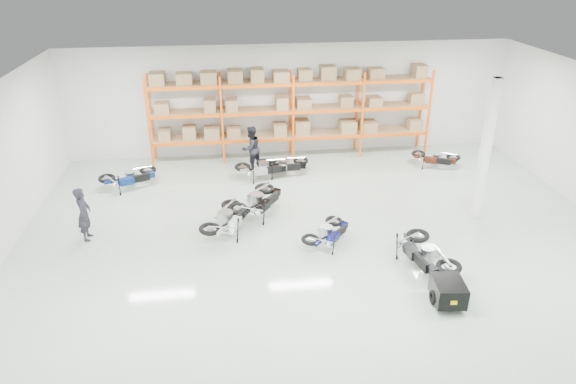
{
  "coord_description": "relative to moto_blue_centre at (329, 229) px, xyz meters",
  "views": [
    {
      "loc": [
        -2.67,
        -13.35,
        7.9
      ],
      "look_at": [
        -0.88,
        0.73,
        1.1
      ],
      "focal_mm": 32.0,
      "sensor_mm": 36.0,
      "label": 1
    }
  ],
  "objects": [
    {
      "name": "moto_touring_right",
      "position": [
        2.33,
        -1.52,
        0.11
      ],
      "size": [
        1.25,
        2.07,
        1.26
      ],
      "primitive_type": null,
      "rotation": [
        0.0,
        -0.09,
        0.15
      ],
      "color": "black",
      "rests_on": "ground"
    },
    {
      "name": "structural_column",
      "position": [
        5.07,
        1.15,
        1.76
      ],
      "size": [
        0.25,
        0.25,
        4.5
      ],
      "primitive_type": "cube",
      "color": "white",
      "rests_on": "ground"
    },
    {
      "name": "person_left",
      "position": [
        -7.07,
        1.22,
        0.34
      ],
      "size": [
        0.41,
        0.62,
        1.66
      ],
      "primitive_type": "imported",
      "rotation": [
        0.0,
        0.0,
        1.6
      ],
      "color": "black",
      "rests_on": "ground"
    },
    {
      "name": "room",
      "position": [
        -0.13,
        0.65,
        1.76
      ],
      "size": [
        18.0,
        18.0,
        18.0
      ],
      "color": "#A5B8A5",
      "rests_on": "ground"
    },
    {
      "name": "person_back",
      "position": [
        -1.88,
        5.9,
        0.39
      ],
      "size": [
        1.08,
        1.04,
        1.75
      ],
      "primitive_type": "imported",
      "rotation": [
        0.0,
        0.0,
        3.78
      ],
      "color": "black",
      "rests_on": "ground"
    },
    {
      "name": "moto_back_b",
      "position": [
        -1.49,
        5.01,
        0.06
      ],
      "size": [
        1.91,
        1.18,
        1.15
      ],
      "primitive_type": null,
      "rotation": [
        0.0,
        -0.09,
        1.75
      ],
      "color": "#9EA1A7",
      "rests_on": "ground"
    },
    {
      "name": "moto_back_d",
      "position": [
        5.35,
        5.22,
        0.01
      ],
      "size": [
        1.8,
        1.37,
        1.04
      ],
      "primitive_type": null,
      "rotation": [
        0.0,
        -0.09,
        1.17
      ],
      "color": "#3B140B",
      "rests_on": "ground"
    },
    {
      "name": "pallet_rack",
      "position": [
        -0.13,
        7.1,
        1.77
      ],
      "size": [
        11.28,
        0.98,
        3.62
      ],
      "color": "#FF5B0D",
      "rests_on": "ground"
    },
    {
      "name": "moto_back_c",
      "position": [
        -0.71,
        5.23,
        0.04
      ],
      "size": [
        1.75,
        0.89,
        1.12
      ],
      "primitive_type": null,
      "rotation": [
        0.0,
        -0.09,
        1.59
      ],
      "color": "black",
      "rests_on": "ground"
    },
    {
      "name": "moto_blue_centre",
      "position": [
        0.0,
        0.0,
        0.0
      ],
      "size": [
        1.65,
        1.71,
        1.03
      ],
      "primitive_type": null,
      "rotation": [
        0.0,
        -0.09,
        2.41
      ],
      "color": "#080B54",
      "rests_on": "ground"
    },
    {
      "name": "moto_silver_left",
      "position": [
        -2.88,
        1.09,
        0.1
      ],
      "size": [
        1.66,
        2.14,
        1.24
      ],
      "primitive_type": null,
      "rotation": [
        0.0,
        -0.09,
        2.71
      ],
      "color": "silver",
      "rests_on": "ground"
    },
    {
      "name": "trailer",
      "position": [
        2.33,
        -3.12,
        -0.11
      ],
      "size": [
        0.81,
        1.54,
        0.63
      ],
      "rotation": [
        0.0,
        0.0,
        -0.11
      ],
      "color": "black",
      "rests_on": "ground"
    },
    {
      "name": "moto_black_far_left",
      "position": [
        -1.89,
        2.13,
        0.13
      ],
      "size": [
        1.99,
        2.22,
        1.3
      ],
      "primitive_type": null,
      "rotation": [
        0.0,
        -0.09,
        2.52
      ],
      "color": "black",
      "rests_on": "ground"
    },
    {
      "name": "moto_back_a",
      "position": [
        -6.34,
        4.75,
        0.06
      ],
      "size": [
        1.99,
        1.54,
        1.16
      ],
      "primitive_type": null,
      "rotation": [
        0.0,
        -0.09,
        1.99
      ],
      "color": "navy",
      "rests_on": "ground"
    }
  ]
}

